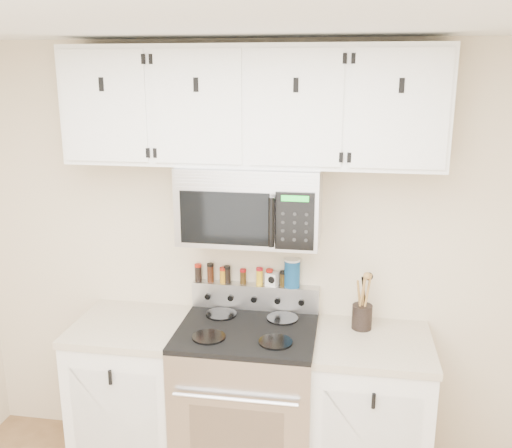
{
  "coord_description": "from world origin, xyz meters",
  "views": [
    {
      "loc": [
        0.52,
        -1.43,
        2.33
      ],
      "look_at": [
        0.05,
        1.45,
        1.54
      ],
      "focal_mm": 40.0,
      "sensor_mm": 36.0,
      "label": 1
    }
  ],
  "objects_px": {
    "range": "(247,402)",
    "microwave": "(251,203)",
    "utensil_crock": "(362,315)",
    "salt_canister": "(292,273)"
  },
  "relations": [
    {
      "from": "microwave",
      "to": "utensil_crock",
      "type": "bearing_deg",
      "value": 3.28
    },
    {
      "from": "utensil_crock",
      "to": "microwave",
      "type": "bearing_deg",
      "value": -176.72
    },
    {
      "from": "range",
      "to": "salt_canister",
      "type": "relative_size",
      "value": 6.4
    },
    {
      "from": "microwave",
      "to": "utensil_crock",
      "type": "distance_m",
      "value": 0.89
    },
    {
      "from": "utensil_crock",
      "to": "salt_canister",
      "type": "relative_size",
      "value": 1.91
    },
    {
      "from": "range",
      "to": "microwave",
      "type": "bearing_deg",
      "value": 89.77
    },
    {
      "from": "range",
      "to": "utensil_crock",
      "type": "xyz_separation_m",
      "value": [
        0.63,
        0.16,
        0.52
      ]
    },
    {
      "from": "range",
      "to": "microwave",
      "type": "xyz_separation_m",
      "value": [
        0.0,
        0.13,
        1.14
      ]
    },
    {
      "from": "range",
      "to": "utensil_crock",
      "type": "distance_m",
      "value": 0.83
    },
    {
      "from": "microwave",
      "to": "salt_canister",
      "type": "height_order",
      "value": "microwave"
    }
  ]
}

